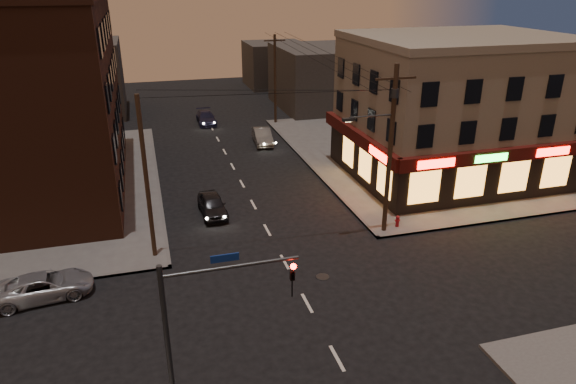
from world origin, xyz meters
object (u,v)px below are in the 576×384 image
object	(u,v)px
sedan_mid	(262,136)
fire_hydrant	(398,221)
suv_cross	(44,286)
sedan_far	(206,118)
sedan_near	(212,205)

from	to	relation	value
sedan_mid	fire_hydrant	bearing A→B (deg)	-73.46
suv_cross	sedan_far	xyz separation A→B (m)	(11.79, 29.95, 0.02)
sedan_near	sedan_far	xyz separation A→B (m)	(2.60, 22.72, -0.02)
sedan_near	sedan_far	bearing A→B (deg)	81.29
sedan_mid	fire_hydrant	distance (m)	19.83
sedan_near	sedan_far	world-z (taller)	sedan_near
fire_hydrant	sedan_mid	bearing A→B (deg)	101.57
sedan_near	suv_cross	bearing A→B (deg)	-144.01
sedan_near	fire_hydrant	xyz separation A→B (m)	(10.70, -5.22, -0.13)
suv_cross	sedan_near	bearing A→B (deg)	-59.25
suv_cross	sedan_mid	bearing A→B (deg)	-44.01
sedan_near	sedan_mid	bearing A→B (deg)	62.49
suv_cross	sedan_mid	size ratio (longest dim) A/B	1.03
sedan_near	fire_hydrant	bearing A→B (deg)	-28.20
sedan_far	fire_hydrant	bearing A→B (deg)	-73.59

